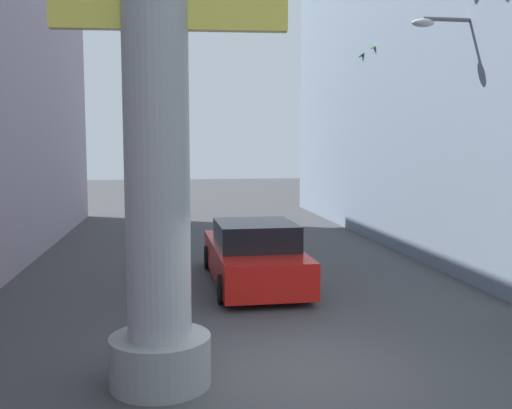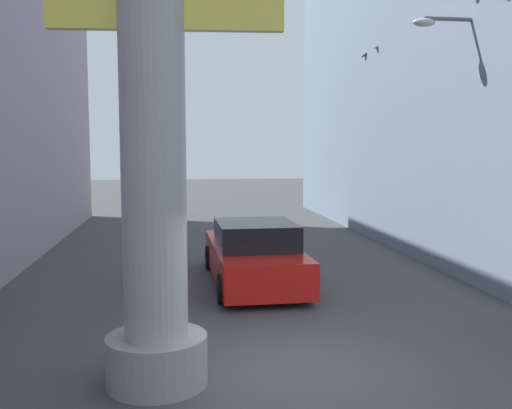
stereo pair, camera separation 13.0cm
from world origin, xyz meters
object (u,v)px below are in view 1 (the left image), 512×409
at_px(street_lamp, 481,121).
at_px(palm_tree_mid_right, 397,116).
at_px(car_lead, 253,255).
at_px(neon_sign_pole, 155,50).
at_px(palm_tree_near_right, 508,100).

bearing_deg(street_lamp, palm_tree_mid_right, 83.80).
xyz_separation_m(car_lead, palm_tree_mid_right, (6.38, 6.73, 3.81)).
bearing_deg(palm_tree_mid_right, street_lamp, -96.20).
relative_size(neon_sign_pole, car_lead, 2.01).
relative_size(neon_sign_pole, palm_tree_near_right, 1.38).
xyz_separation_m(neon_sign_pole, palm_tree_near_right, (8.04, 4.66, -0.19)).
xyz_separation_m(neon_sign_pole, street_lamp, (7.74, 5.31, -0.65)).
bearing_deg(car_lead, palm_tree_mid_right, 46.53).
height_order(street_lamp, palm_tree_mid_right, palm_tree_mid_right).
height_order(neon_sign_pole, street_lamp, neon_sign_pole).
height_order(car_lead, palm_tree_near_right, palm_tree_near_right).
height_order(neon_sign_pole, car_lead, neon_sign_pole).
bearing_deg(street_lamp, palm_tree_near_right, -65.43).
height_order(street_lamp, car_lead, street_lamp).
xyz_separation_m(palm_tree_near_right, palm_tree_mid_right, (0.49, 7.83, 0.08)).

